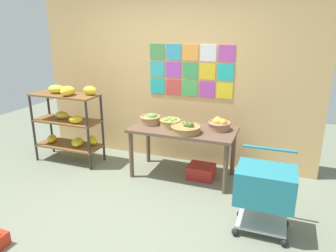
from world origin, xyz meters
The scene contains 10 objects.
ground centered at (0.00, 0.00, 0.00)m, with size 9.56×9.56×0.00m, color slate.
back_wall_with_art centered at (0.00, 1.81, 1.49)m, with size 4.39×0.07×2.98m.
banana_shelf_unit centered at (-1.42, 1.13, 0.70)m, with size 1.05×0.49×1.22m.
display_table centered at (0.38, 1.23, 0.63)m, with size 1.45×0.69×0.72m.
fruit_basket_left centered at (0.86, 1.36, 0.79)m, with size 0.32×0.32×0.17m.
fruit_basket_back_right centered at (0.19, 1.24, 0.78)m, with size 0.30×0.30×0.14m.
fruit_basket_centre centered at (0.48, 1.08, 0.77)m, with size 0.40×0.40×0.15m.
fruit_basket_right centered at (-0.12, 1.27, 0.79)m, with size 0.29×0.29×0.16m.
produce_crate_under_table centered at (0.65, 1.28, 0.09)m, with size 0.36×0.32×0.18m, color #AD2420.
shopping_cart centered at (1.56, 0.31, 0.50)m, with size 0.58×0.48×0.85m.
Camera 1 is at (1.64, -2.67, 2.05)m, focal length 33.50 mm.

